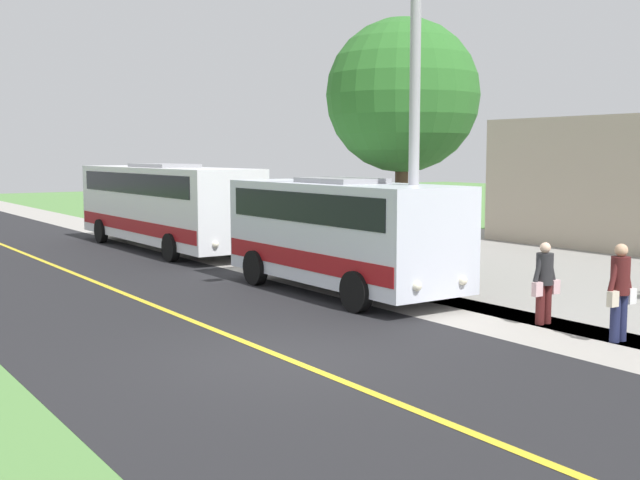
{
  "coord_description": "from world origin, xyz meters",
  "views": [
    {
      "loc": [
        6.8,
        11.11,
        3.39
      ],
      "look_at": [
        -3.5,
        -4.0,
        1.4
      ],
      "focal_mm": 44.69,
      "sensor_mm": 36.0,
      "label": 1
    }
  ],
  "objects_px": {
    "shuttle_bus_front": "(341,230)",
    "street_light_pole": "(410,111)",
    "tree_curbside": "(402,96)",
    "pedestrian_waiting": "(544,281)",
    "transit_bus_rear": "(164,202)",
    "pedestrian_with_bags": "(620,289)"
  },
  "relations": [
    {
      "from": "pedestrian_waiting",
      "to": "shuttle_bus_front",
      "type": "bearing_deg",
      "value": -76.88
    },
    {
      "from": "tree_curbside",
      "to": "transit_bus_rear",
      "type": "bearing_deg",
      "value": -73.2
    },
    {
      "from": "shuttle_bus_front",
      "to": "pedestrian_waiting",
      "type": "relative_size",
      "value": 4.34
    },
    {
      "from": "shuttle_bus_front",
      "to": "transit_bus_rear",
      "type": "distance_m",
      "value": 10.79
    },
    {
      "from": "pedestrian_waiting",
      "to": "street_light_pole",
      "type": "distance_m",
      "value": 4.76
    },
    {
      "from": "transit_bus_rear",
      "to": "street_light_pole",
      "type": "relative_size",
      "value": 1.35
    },
    {
      "from": "transit_bus_rear",
      "to": "pedestrian_with_bags",
      "type": "xyz_separation_m",
      "value": [
        -1.1,
        17.77,
        -0.7
      ]
    },
    {
      "from": "shuttle_bus_front",
      "to": "tree_curbside",
      "type": "relative_size",
      "value": 1.01
    },
    {
      "from": "transit_bus_rear",
      "to": "pedestrian_waiting",
      "type": "distance_m",
      "value": 16.07
    },
    {
      "from": "transit_bus_rear",
      "to": "street_light_pole",
      "type": "height_order",
      "value": "street_light_pole"
    },
    {
      "from": "pedestrian_with_bags",
      "to": "transit_bus_rear",
      "type": "bearing_deg",
      "value": -86.46
    },
    {
      "from": "pedestrian_with_bags",
      "to": "tree_curbside",
      "type": "distance_m",
      "value": 9.3
    },
    {
      "from": "tree_curbside",
      "to": "shuttle_bus_front",
      "type": "bearing_deg",
      "value": 22.76
    },
    {
      "from": "transit_bus_rear",
      "to": "pedestrian_with_bags",
      "type": "distance_m",
      "value": 17.82
    },
    {
      "from": "transit_bus_rear",
      "to": "tree_curbside",
      "type": "xyz_separation_m",
      "value": [
        -2.88,
        9.56,
        3.27
      ]
    },
    {
      "from": "shuttle_bus_front",
      "to": "street_light_pole",
      "type": "relative_size",
      "value": 0.91
    },
    {
      "from": "shuttle_bus_front",
      "to": "pedestrian_with_bags",
      "type": "height_order",
      "value": "shuttle_bus_front"
    },
    {
      "from": "transit_bus_rear",
      "to": "pedestrian_with_bags",
      "type": "relative_size",
      "value": 5.95
    },
    {
      "from": "shuttle_bus_front",
      "to": "pedestrian_waiting",
      "type": "bearing_deg",
      "value": 103.12
    },
    {
      "from": "pedestrian_with_bags",
      "to": "street_light_pole",
      "type": "xyz_separation_m",
      "value": [
        0.74,
        -4.95,
        3.36
      ]
    },
    {
      "from": "shuttle_bus_front",
      "to": "tree_curbside",
      "type": "distance_m",
      "value": 4.65
    },
    {
      "from": "pedestrian_with_bags",
      "to": "street_light_pole",
      "type": "height_order",
      "value": "street_light_pole"
    }
  ]
}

